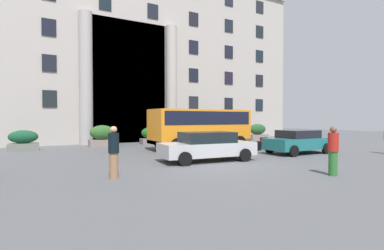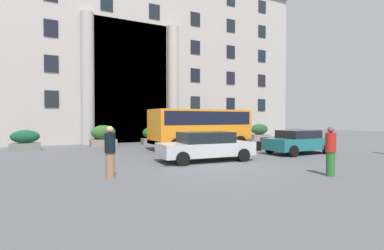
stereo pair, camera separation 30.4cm
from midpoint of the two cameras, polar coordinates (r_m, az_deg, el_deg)
name	(u,v)px [view 1 (the left image)]	position (r m, az deg, el deg)	size (l,w,h in m)	color
ground_plane	(214,165)	(13.11, 3.67, -7.97)	(80.00, 64.00, 0.12)	#515357
office_building_facade	(117,58)	(29.82, -15.06, 12.81)	(35.90, 9.76, 16.05)	#B0A9A1
orange_minibus	(200,126)	(18.95, 1.23, -0.11)	(6.60, 2.74, 2.63)	orange
bus_stop_sign	(245,123)	(23.43, 10.19, 0.46)	(0.44, 0.08, 2.78)	#979F20
hedge_planter_west	(23,141)	(21.31, -30.99, -2.71)	(1.78, 0.92, 1.30)	slate
hedge_planter_entrance_right	(102,136)	(21.98, -17.89, -2.14)	(1.83, 1.00, 1.56)	gray
hedge_planter_east	(150,136)	(23.09, -8.69, -2.17)	(1.55, 0.82, 1.36)	slate
hedge_planter_far_west	(222,133)	(26.36, 5.72, -1.58)	(1.76, 0.97, 1.50)	slate
hedge_planter_far_east	(257,132)	(28.46, 12.63, -1.37)	(2.05, 0.98, 1.52)	gray
parked_sedan_second	(207,146)	(13.82, 2.40, -4.22)	(4.69, 2.33, 1.40)	#B3B6B7
parked_sedan_far	(298,141)	(17.76, 19.94, -3.10)	(3.97, 1.99, 1.37)	#1C6768
motorcycle_near_kerb	(265,143)	(19.19, 14.00, -3.50)	(1.98, 0.55, 0.89)	black
pedestrian_man_red_shirt	(114,152)	(10.14, -16.21, -5.22)	(0.36, 0.36, 1.79)	#926947
pedestrian_woman_dark_dress	(333,151)	(11.37, 25.68, -4.64)	(0.36, 0.36, 1.77)	#29682B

